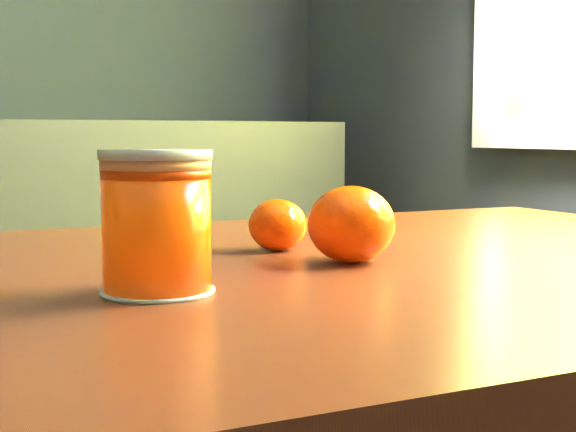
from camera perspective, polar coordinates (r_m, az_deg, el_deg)
name	(u,v)px	position (r m, az deg, el deg)	size (l,w,h in m)	color
table	(343,363)	(0.75, 3.94, -10.36)	(1.03, 0.74, 0.75)	maroon
juice_glass	(157,223)	(0.56, -9.31, -0.48)	(0.08, 0.08, 0.10)	#FF4705
orange_front	(351,224)	(0.70, 4.52, -0.60)	(0.08, 0.08, 0.07)	#FF4705
orange_back	(278,225)	(0.77, -0.73, -0.64)	(0.06, 0.06, 0.05)	#FF4705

